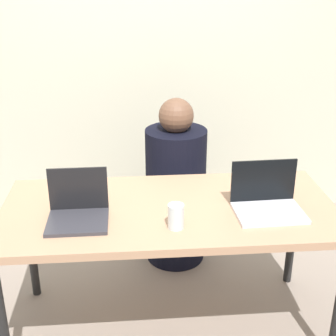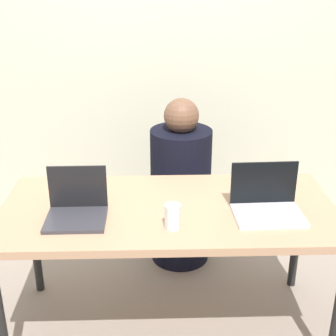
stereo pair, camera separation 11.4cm
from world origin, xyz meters
name	(u,v)px [view 2 (the right image)]	position (x,y,z in m)	size (l,w,h in m)	color
ground_plane	(168,324)	(0.00, 0.00, 0.00)	(12.00, 12.00, 0.00)	gray
back_wall	(162,57)	(0.00, 1.45, 1.26)	(4.50, 0.10, 2.52)	beige
desk	(168,218)	(0.00, 0.00, 0.69)	(1.70, 0.80, 0.76)	tan
person_at_center	(181,191)	(0.10, 0.70, 0.51)	(0.46, 0.46, 1.14)	black
laptop_front_left	(77,208)	(-0.45, -0.09, 0.81)	(0.29, 0.28, 0.24)	#36353C
laptop_front_right	(267,204)	(0.48, -0.08, 0.81)	(0.34, 0.28, 0.24)	silver
water_glass_center	(173,218)	(0.01, -0.21, 0.81)	(0.08, 0.08, 0.12)	silver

